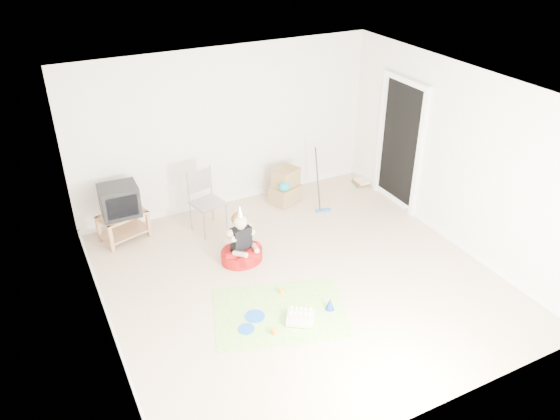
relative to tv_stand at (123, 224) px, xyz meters
name	(u,v)px	position (x,y,z in m)	size (l,w,h in m)	color
ground	(300,279)	(1.87, -2.08, -0.26)	(5.00, 5.00, 0.00)	beige
doorway_recess	(400,146)	(4.35, -0.88, 0.77)	(0.02, 0.90, 2.05)	black
tv_stand	(123,224)	(0.00, 0.00, 0.00)	(0.78, 0.61, 0.43)	#9E6F47
crt_tv	(119,200)	(0.00, 0.00, 0.40)	(0.54, 0.45, 0.47)	black
folding_chair	(208,203)	(1.23, -0.33, 0.22)	(0.53, 0.51, 0.98)	gray
cardboard_boxes	(285,187)	(2.69, -0.06, 0.03)	(0.57, 0.53, 0.60)	#967648
floor_mop	(324,197)	(3.10, -0.63, 0.01)	(0.27, 0.34, 1.02)	blue
book_pile	(361,182)	(4.21, -0.10, -0.21)	(0.28, 0.33, 0.10)	#277539
seated_woman	(242,249)	(1.35, -1.31, -0.06)	(0.71, 0.71, 0.88)	#9F0F0E
party_mat	(280,313)	(1.31, -2.58, -0.25)	(1.62, 1.17, 0.01)	#DB2E74
birthday_cake	(301,319)	(1.47, -2.84, -0.21)	(0.42, 0.40, 0.15)	silver
blue_plate_near	(255,316)	(1.00, -2.51, -0.24)	(0.25, 0.25, 0.01)	blue
blue_plate_far	(246,329)	(0.82, -2.67, -0.24)	(0.20, 0.20, 0.01)	blue
orange_cup_near	(282,291)	(1.51, -2.25, -0.21)	(0.06, 0.06, 0.07)	orange
orange_cup_far	(275,331)	(1.09, -2.89, -0.21)	(0.07, 0.07, 0.07)	orange
blue_party_hat	(330,304)	(1.90, -2.80, -0.16)	(0.12, 0.12, 0.17)	#1939B3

